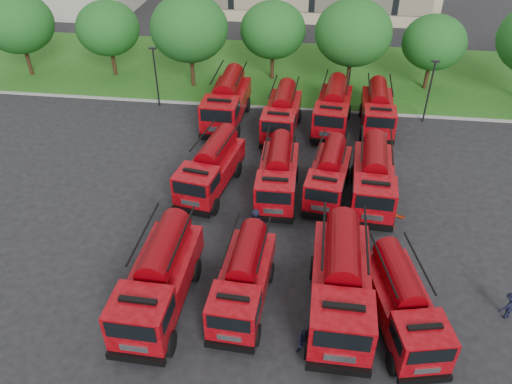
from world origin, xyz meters
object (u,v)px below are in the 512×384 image
fire_truck_8 (227,101)px  firefighter_4 (255,235)px  fire_truck_6 (329,174)px  fire_truck_9 (282,113)px  firefighter_3 (505,317)px  firefighter_5 (389,227)px  fire_truck_1 (243,279)px  fire_truck_7 (373,177)px  firefighter_2 (421,352)px  fire_truck_4 (211,167)px  fire_truck_3 (403,304)px  fire_truck_5 (278,174)px  firefighter_1 (304,354)px  fire_truck_0 (159,279)px  fire_truck_11 (378,109)px  fire_truck_10 (333,108)px  fire_truck_2 (341,282)px

fire_truck_8 → firefighter_4: bearing=-72.2°
fire_truck_6 → fire_truck_9: fire_truck_9 is taller
firefighter_3 → fire_truck_9: bearing=-79.0°
firefighter_4 → firefighter_5: size_ratio=1.12×
fire_truck_1 → fire_truck_7: 11.67m
firefighter_5 → firefighter_2: bearing=111.8°
fire_truck_4 → fire_truck_6: size_ratio=1.09×
fire_truck_1 → fire_truck_9: (0.40, 17.53, 0.10)m
fire_truck_3 → fire_truck_5: 11.93m
fire_truck_1 → firefighter_4: fire_truck_1 is taller
firefighter_2 → fire_truck_9: bearing=25.8°
fire_truck_3 → fire_truck_8: size_ratio=0.88×
fire_truck_1 → firefighter_1: size_ratio=4.29×
fire_truck_9 → firefighter_5: (7.37, -10.80, -1.61)m
fire_truck_3 → fire_truck_8: fire_truck_8 is taller
firefighter_3 → fire_truck_3: bearing=-12.2°
fire_truck_7 → firefighter_5: bearing=-66.6°
fire_truck_3 → fire_truck_0: bearing=167.8°
fire_truck_6 → firefighter_3: fire_truck_6 is taller
fire_truck_9 → firefighter_5: 13.18m
fire_truck_0 → fire_truck_11: bearing=61.0°
fire_truck_1 → fire_truck_3: fire_truck_3 is taller
fire_truck_0 → firefighter_4: (3.92, 5.74, -1.73)m
fire_truck_4 → fire_truck_6: bearing=12.6°
fire_truck_10 → firefighter_5: size_ratio=4.53×
fire_truck_1 → fire_truck_2: fire_truck_2 is taller
fire_truck_9 → fire_truck_11: size_ratio=1.03×
fire_truck_1 → firefighter_5: bearing=43.8°
fire_truck_11 → firefighter_1: (-4.59, -22.04, -1.56)m
fire_truck_4 → fire_truck_6: (7.52, 0.34, -0.12)m
fire_truck_6 → fire_truck_10: 9.11m
fire_truck_6 → firefighter_3: (8.71, -9.18, -1.48)m
fire_truck_5 → firefighter_5: (6.95, -2.54, -1.57)m
fire_truck_5 → fire_truck_9: (-0.43, 8.26, 0.04)m
fire_truck_2 → fire_truck_1: bearing=-178.3°
fire_truck_3 → fire_truck_10: 19.74m
fire_truck_8 → fire_truck_5: bearing=-61.1°
fire_truck_5 → firefighter_4: fire_truck_5 is taller
fire_truck_8 → firefighter_2: size_ratio=4.03×
firefighter_1 → firefighter_3: firefighter_3 is taller
fire_truck_1 → fire_truck_8: size_ratio=0.84×
fire_truck_3 → fire_truck_11: fire_truck_11 is taller
firefighter_2 → firefighter_4: bearing=53.7°
fire_truck_1 → firefighter_3: bearing=5.5°
fire_truck_0 → fire_truck_4: size_ratio=1.04×
firefighter_1 → fire_truck_4: bearing=132.9°
fire_truck_7 → firefighter_5: (1.00, -2.78, -1.66)m
firefighter_5 → fire_truck_3: bearing=105.5°
fire_truck_4 → firefighter_2: 16.58m
fire_truck_3 → firefighter_4: fire_truck_3 is taller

